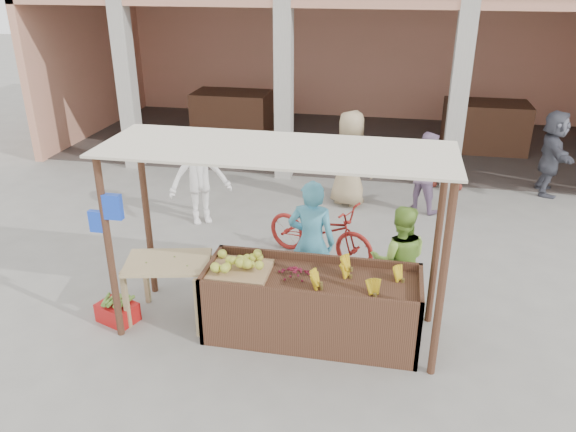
% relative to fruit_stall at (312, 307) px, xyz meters
% --- Properties ---
extents(ground, '(60.00, 60.00, 0.00)m').
position_rel_fruit_stall_xyz_m(ground, '(-0.50, 0.00, -0.40)').
color(ground, slate).
rests_on(ground, ground).
extents(market_building, '(14.40, 6.40, 4.20)m').
position_rel_fruit_stall_xyz_m(market_building, '(-0.45, 8.93, 2.30)').
color(market_building, tan).
rests_on(market_building, ground).
extents(fruit_stall, '(2.60, 0.95, 0.80)m').
position_rel_fruit_stall_xyz_m(fruit_stall, '(0.00, 0.00, 0.00)').
color(fruit_stall, '#503120').
rests_on(fruit_stall, ground).
extents(stall_awning, '(4.09, 1.35, 2.39)m').
position_rel_fruit_stall_xyz_m(stall_awning, '(-0.51, 0.06, 1.58)').
color(stall_awning, '#503120').
rests_on(stall_awning, ground).
extents(banana_heap, '(1.06, 0.58, 0.19)m').
position_rel_fruit_stall_xyz_m(banana_heap, '(0.57, -0.01, 0.50)').
color(banana_heap, gold).
rests_on(banana_heap, fruit_stall).
extents(melon_tray, '(0.73, 0.63, 0.20)m').
position_rel_fruit_stall_xyz_m(melon_tray, '(-0.89, -0.02, 0.49)').
color(melon_tray, '#A88156').
rests_on(melon_tray, fruit_stall).
extents(berry_heap, '(0.40, 0.33, 0.13)m').
position_rel_fruit_stall_xyz_m(berry_heap, '(-0.22, 0.02, 0.46)').
color(berry_heap, maroon).
rests_on(berry_heap, fruit_stall).
extents(side_table, '(1.18, 0.91, 0.85)m').
position_rel_fruit_stall_xyz_m(side_table, '(-1.84, 0.01, 0.31)').
color(side_table, tan).
rests_on(side_table, ground).
extents(papaya_pile, '(0.68, 0.39, 0.19)m').
position_rel_fruit_stall_xyz_m(papaya_pile, '(-1.84, 0.01, 0.55)').
color(papaya_pile, '#4B812A').
rests_on(papaya_pile, side_table).
extents(red_crate, '(0.58, 0.50, 0.25)m').
position_rel_fruit_stall_xyz_m(red_crate, '(-2.52, -0.19, -0.27)').
color(red_crate, '#AC1312').
rests_on(red_crate, ground).
extents(plantain_bundle, '(0.38, 0.26, 0.08)m').
position_rel_fruit_stall_xyz_m(plantain_bundle, '(-2.52, -0.19, -0.11)').
color(plantain_bundle, '#57802E').
rests_on(plantain_bundle, red_crate).
extents(produce_sacks, '(0.91, 0.68, 0.55)m').
position_rel_fruit_stall_xyz_m(produce_sacks, '(1.98, 5.56, -0.13)').
color(produce_sacks, maroon).
rests_on(produce_sacks, ground).
extents(vendor_blue, '(0.71, 0.53, 1.86)m').
position_rel_fruit_stall_xyz_m(vendor_blue, '(-0.14, 0.82, 0.53)').
color(vendor_blue, '#47A1C0').
rests_on(vendor_blue, ground).
extents(vendor_green, '(0.80, 0.50, 1.61)m').
position_rel_fruit_stall_xyz_m(vendor_green, '(1.01, 0.74, 0.40)').
color(vendor_green, '#8ABF44').
rests_on(vendor_green, ground).
extents(motorcycle, '(1.37, 2.05, 1.01)m').
position_rel_fruit_stall_xyz_m(motorcycle, '(-0.19, 2.02, 0.11)').
color(motorcycle, maroon).
rests_on(motorcycle, ground).
extents(shopper_a, '(1.34, 1.14, 1.87)m').
position_rel_fruit_stall_xyz_m(shopper_a, '(-2.46, 2.97, 0.53)').
color(shopper_a, white).
rests_on(shopper_a, ground).
extents(shopper_c, '(1.15, 0.98, 2.03)m').
position_rel_fruit_stall_xyz_m(shopper_c, '(0.04, 4.35, 0.62)').
color(shopper_c, tan).
rests_on(shopper_c, ground).
extents(shopper_d, '(0.73, 1.68, 1.80)m').
position_rel_fruit_stall_xyz_m(shopper_d, '(3.92, 5.68, 0.50)').
color(shopper_d, '#4E4F5B').
rests_on(shopper_d, ground).
extents(shopper_f, '(0.93, 0.81, 1.66)m').
position_rel_fruit_stall_xyz_m(shopper_f, '(1.44, 4.34, 0.43)').
color(shopper_f, gray).
rests_on(shopper_f, ground).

